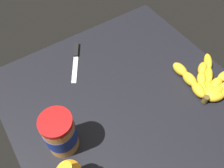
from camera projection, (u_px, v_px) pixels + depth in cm
name	position (u px, v px, depth cm)	size (l,w,h in cm)	color
ground_plane	(124.00, 100.00, 83.33)	(77.44, 73.73, 3.98)	black
banana_bunch	(212.00, 83.00, 83.20)	(23.63, 22.65, 3.64)	gold
peanut_butter_jar	(60.00, 133.00, 65.63)	(9.25, 9.25, 15.25)	#BF8442
butter_knife	(76.00, 58.00, 91.44)	(11.85, 17.59, 1.20)	silver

